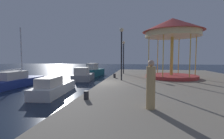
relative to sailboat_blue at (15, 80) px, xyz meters
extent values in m
plane|color=#162338|center=(8.84, -1.36, -0.56)|extent=(120.00, 120.00, 0.00)
cube|color=gray|center=(15.58, -1.36, -0.16)|extent=(13.48, 29.77, 0.80)
cube|color=navy|center=(0.01, 0.11, -0.19)|extent=(2.46, 5.88, 0.73)
cube|color=beige|center=(-0.02, -0.37, 0.54)|extent=(1.64, 2.62, 0.75)
cylinder|color=silver|center=(0.05, 0.90, 2.71)|extent=(0.12, 0.12, 5.08)
cylinder|color=silver|center=(-0.02, -0.39, 1.07)|extent=(0.23, 2.59, 0.08)
cube|color=#19606B|center=(5.16, 10.28, -0.06)|extent=(2.33, 4.26, 1.00)
cube|color=beige|center=(5.03, 9.46, 0.92)|extent=(1.48, 1.94, 0.96)
cube|color=#4C6070|center=(5.17, 10.34, 1.11)|extent=(1.05, 0.25, 0.43)
cube|color=gray|center=(5.08, 5.35, -0.18)|extent=(2.58, 4.32, 0.75)
cube|color=beige|center=(5.20, 4.38, 0.63)|extent=(1.68, 1.97, 0.88)
cube|color=#4C6070|center=(5.09, 5.28, 0.81)|extent=(1.27, 0.25, 0.39)
cube|color=white|center=(5.48, -2.46, -0.19)|extent=(2.03, 5.08, 0.74)
cube|color=beige|center=(5.54, -3.27, 0.50)|extent=(1.31, 2.27, 0.64)
cube|color=#4C6070|center=(5.45, -2.18, 0.63)|extent=(0.97, 0.18, 0.29)
cylinder|color=#B23333|center=(15.01, 2.47, 0.39)|extent=(4.86, 4.86, 0.30)
cylinder|color=gold|center=(15.01, 2.47, 2.37)|extent=(0.28, 0.28, 3.65)
cylinder|color=#F2E099|center=(15.01, 2.47, 4.44)|extent=(5.10, 5.10, 0.50)
cone|color=#C63D38|center=(15.01, 2.47, 5.34)|extent=(5.66, 5.66, 1.28)
cylinder|color=gold|center=(17.19, 2.47, 2.37)|extent=(0.08, 0.08, 3.65)
cylinder|color=gold|center=(16.10, 4.36, 2.37)|extent=(0.08, 0.08, 3.65)
cylinder|color=gold|center=(13.92, 4.36, 2.37)|extent=(0.08, 0.08, 3.65)
cylinder|color=gold|center=(12.83, 2.47, 2.37)|extent=(0.08, 0.08, 3.65)
cylinder|color=gold|center=(13.92, 0.58, 2.37)|extent=(0.08, 0.08, 3.65)
cylinder|color=gold|center=(16.10, 0.58, 2.37)|extent=(0.08, 0.08, 3.65)
cylinder|color=black|center=(10.36, 0.13, 2.33)|extent=(0.12, 0.12, 4.19)
sphere|color=#F9E5B2|center=(10.36, 0.13, 4.61)|extent=(0.36, 0.36, 0.36)
cylinder|color=black|center=(10.02, 6.09, 2.08)|extent=(0.12, 0.12, 3.68)
sphere|color=#F9E5B2|center=(10.02, 6.09, 4.10)|extent=(0.36, 0.36, 0.36)
cylinder|color=#2D2D33|center=(9.38, -6.59, 0.44)|extent=(0.24, 0.24, 0.40)
cylinder|color=#2D2D33|center=(9.52, 1.74, 0.44)|extent=(0.24, 0.24, 0.40)
cylinder|color=tan|center=(12.24, -7.57, 1.05)|extent=(0.34, 0.34, 1.62)
sphere|color=tan|center=(12.24, -7.57, 1.98)|extent=(0.24, 0.24, 0.24)
camera|label=1|loc=(11.74, -13.66, 2.18)|focal=25.49mm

